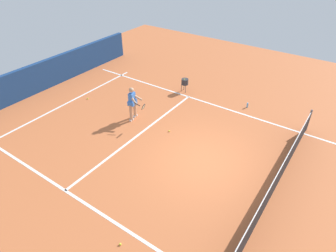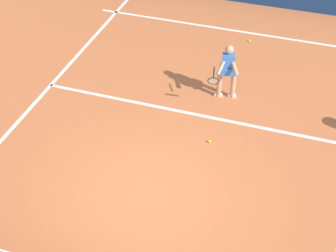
% 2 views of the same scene
% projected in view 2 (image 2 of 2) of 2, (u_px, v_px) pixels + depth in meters
% --- Properties ---
extents(ground_plane, '(26.17, 26.17, 0.00)m').
position_uv_depth(ground_plane, '(147.00, 195.00, 10.38)').
color(ground_plane, '#C66638').
extents(baseline_marking, '(8.82, 0.10, 0.01)m').
position_uv_depth(baseline_marking, '(228.00, 30.00, 15.91)').
color(baseline_marking, white).
rests_on(baseline_marking, ground).
extents(service_line_marking, '(7.82, 0.10, 0.01)m').
position_uv_depth(service_line_marking, '(187.00, 113.00, 12.55)').
color(service_line_marking, white).
rests_on(service_line_marking, ground).
extents(tennis_player, '(0.69, 1.04, 1.55)m').
position_uv_depth(tennis_player, '(227.00, 70.00, 12.54)').
color(tennis_player, tan).
rests_on(tennis_player, ground).
extents(tennis_ball_near, '(0.07, 0.07, 0.07)m').
position_uv_depth(tennis_ball_near, '(209.00, 141.00, 11.66)').
color(tennis_ball_near, '#D1E533').
rests_on(tennis_ball_near, ground).
extents(tennis_ball_mid, '(0.07, 0.07, 0.07)m').
position_uv_depth(tennis_ball_mid, '(250.00, 41.00, 15.31)').
color(tennis_ball_mid, '#D1E533').
rests_on(tennis_ball_mid, ground).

